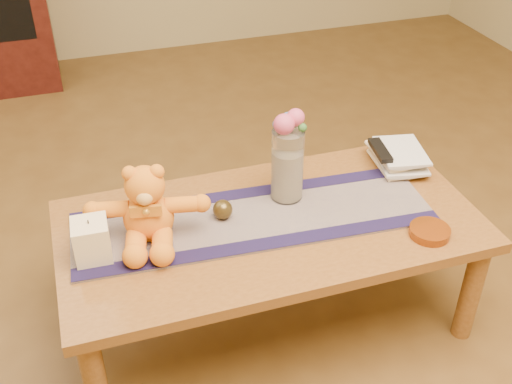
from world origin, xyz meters
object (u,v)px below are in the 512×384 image
object	(u,v)px
teddy_bear	(147,203)
amber_dish	(430,232)
glass_vase	(287,165)
bronze_ball	(223,209)
pillar_candle	(92,240)
book_bottom	(377,166)
tv_remote	(380,150)

from	to	relation	value
teddy_bear	amber_dish	size ratio (longest dim) A/B	2.78
glass_vase	bronze_ball	world-z (taller)	glass_vase
teddy_bear	pillar_candle	world-z (taller)	teddy_bear
bronze_ball	book_bottom	size ratio (longest dim) A/B	0.30
book_bottom	amber_dish	bearing A→B (deg)	-87.98
book_bottom	amber_dish	size ratio (longest dim) A/B	1.69
pillar_candle	tv_remote	world-z (taller)	pillar_candle
glass_vase	pillar_candle	bearing A→B (deg)	-169.81
glass_vase	book_bottom	xyz separation A→B (m)	(0.39, 0.08, -0.13)
bronze_ball	amber_dish	distance (m)	0.68
pillar_candle	book_bottom	xyz separation A→B (m)	(1.07, 0.20, -0.06)
bronze_ball	pillar_candle	bearing A→B (deg)	-170.63
tv_remote	amber_dish	size ratio (longest dim) A/B	1.21
glass_vase	tv_remote	size ratio (longest dim) A/B	1.62
bronze_ball	glass_vase	bearing A→B (deg)	11.63
book_bottom	tv_remote	size ratio (longest dim) A/B	1.39
pillar_candle	book_bottom	bearing A→B (deg)	10.58
book_bottom	glass_vase	bearing A→B (deg)	-163.37
bronze_ball	book_bottom	xyz separation A→B (m)	(0.64, 0.13, -0.03)
pillar_candle	book_bottom	distance (m)	1.09
teddy_bear	pillar_candle	bearing A→B (deg)	-151.49
pillar_candle	tv_remote	distance (m)	1.08
teddy_bear	glass_vase	bearing A→B (deg)	18.94
pillar_candle	glass_vase	world-z (taller)	glass_vase
glass_vase	amber_dish	xyz separation A→B (m)	(0.37, -0.34, -0.12)
pillar_candle	glass_vase	xyz separation A→B (m)	(0.68, 0.12, 0.07)
glass_vase	book_bottom	bearing A→B (deg)	11.23
bronze_ball	amber_dish	xyz separation A→B (m)	(0.61, -0.29, -0.03)
teddy_bear	amber_dish	world-z (taller)	teddy_bear
teddy_bear	amber_dish	bearing A→B (deg)	-6.24
teddy_bear	pillar_candle	distance (m)	0.20
teddy_bear	glass_vase	distance (m)	0.50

